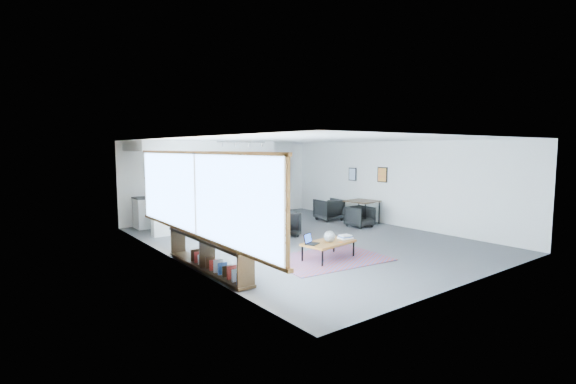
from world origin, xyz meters
TOP-DOWN VIEW (x-y plane):
  - room at (0.00, 0.00)m, footprint 7.02×9.02m
  - window at (-3.46, -0.90)m, footprint 0.10×5.95m
  - console at (-3.30, -1.05)m, footprint 0.35×3.00m
  - kitchenette at (-1.20, 3.71)m, footprint 4.20×1.96m
  - doorway at (2.30, 4.42)m, footprint 1.10×0.12m
  - track_light at (-0.59, 2.20)m, footprint 1.60×0.07m
  - wall_art_lower at (3.47, 0.40)m, footprint 0.03×0.38m
  - wall_art_upper at (3.47, 1.70)m, footprint 0.03×0.34m
  - kilim_rug at (-0.84, -1.81)m, footprint 2.62×1.92m
  - coffee_table at (-0.84, -1.81)m, footprint 1.26×0.82m
  - laptop at (-1.29, -1.73)m, footprint 0.37×0.34m
  - ceramic_pot at (-0.86, -1.86)m, footprint 0.25×0.25m
  - book_stack at (-0.35, -1.82)m, footprint 0.31×0.26m
  - coaster at (-0.67, -2.01)m, footprint 0.09×0.09m
  - armchair_left at (-1.31, -0.03)m, footprint 0.94×0.90m
  - armchair_right at (-0.18, 0.72)m, footprint 0.89×0.86m
  - floor_lamp at (-0.45, 0.96)m, footprint 0.64×0.64m
  - dining_table at (2.88, 0.70)m, footprint 1.00×1.00m
  - dining_chair_near at (2.45, 0.36)m, footprint 0.58×0.54m
  - dining_chair_far at (2.51, 1.82)m, footprint 0.70×0.66m
  - microwave at (-0.44, 4.15)m, footprint 0.62×0.38m

SIDE VIEW (x-z plane):
  - kilim_rug at x=-0.84m, z-range 0.00..0.01m
  - dining_chair_near at x=2.45m, z-range 0.00..0.59m
  - console at x=-3.30m, z-range -0.07..0.73m
  - dining_chair_far at x=2.51m, z-range 0.00..0.67m
  - coffee_table at x=-0.84m, z-range 0.16..0.55m
  - armchair_right at x=-0.18m, z-range 0.00..0.76m
  - coaster at x=-0.67m, z-range 0.39..0.39m
  - armchair_left at x=-1.31m, z-range 0.00..0.82m
  - book_stack at x=-0.35m, z-range 0.38..0.47m
  - laptop at x=-1.29m, z-range 0.34..0.55m
  - ceramic_pot at x=-0.86m, z-range 0.39..0.63m
  - dining_table at x=2.88m, z-range 0.31..1.05m
  - doorway at x=2.30m, z-range 0.00..2.15m
  - microwave at x=-0.44m, z-range 0.93..1.33m
  - room at x=0.00m, z-range -0.01..2.61m
  - kitchenette at x=-1.20m, z-range 0.08..2.68m
  - window at x=-3.46m, z-range 0.63..2.29m
  - wall_art_upper at x=3.47m, z-range 1.28..1.72m
  - floor_lamp at x=-0.45m, z-range 0.65..2.41m
  - wall_art_lower at x=3.47m, z-range 1.31..1.79m
  - track_light at x=-0.59m, z-range 2.45..2.60m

